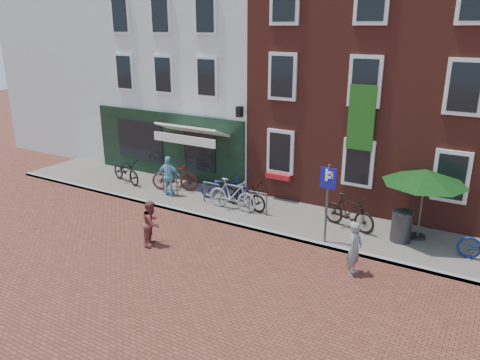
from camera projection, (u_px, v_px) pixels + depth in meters
The scene contains 17 objects.
ground at pixel (228, 225), 15.99m from camera, with size 80.00×80.00×0.00m, color brown.
sidewalk at pixel (274, 215), 16.71m from camera, with size 24.00×3.00×0.10m, color slate.
building_stucco at pixel (217, 70), 22.69m from camera, with size 8.00×8.00×9.00m, color silver.
building_brick_mid at pixel (358, 65), 19.16m from camera, with size 6.00×8.00×10.00m, color maroon.
filler_left at pixel (107, 64), 26.31m from camera, with size 7.00×8.00×9.00m, color silver.
litter_bin at pixel (402, 223), 14.39m from camera, with size 0.62×0.62×1.14m.
parking_sign at pixel (328, 191), 13.97m from camera, with size 0.50×0.08×2.53m.
parasol at pixel (426, 174), 14.10m from camera, with size 2.58×2.58×2.39m.
woman at pixel (355, 248), 12.60m from camera, with size 0.56×0.37×1.54m, color gray.
boy at pixel (152, 223), 14.33m from camera, with size 0.71×0.55×1.45m, color brown.
cafe_person at pixel (169, 176), 18.26m from camera, with size 0.94×0.39×1.60m, color #7ABBD5.
bicycle_0 at pixel (126, 170), 19.90m from camera, with size 0.69×1.99×1.04m, color black.
bicycle_1 at pixel (175, 177), 18.88m from camera, with size 0.54×1.93×1.16m, color #561815.
bicycle_2 at pixel (225, 187), 17.86m from camera, with size 0.69×1.99×1.04m, color navy.
bicycle_3 at pixel (232, 194), 16.89m from camera, with size 0.54×1.93×1.16m, color #98989A.
bicycle_4 at pixel (245, 194), 17.07m from camera, with size 0.69×1.99×1.04m, color black.
bicycle_5 at pixel (349, 212), 15.31m from camera, with size 0.54×1.93×1.16m, color black.
Camera 1 is at (7.81, -12.43, 6.52)m, focal length 34.60 mm.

